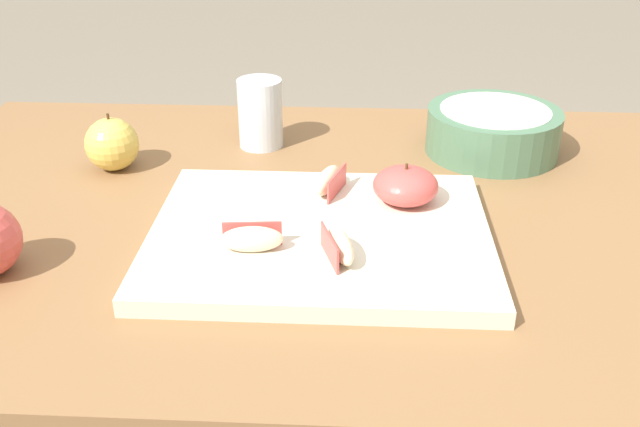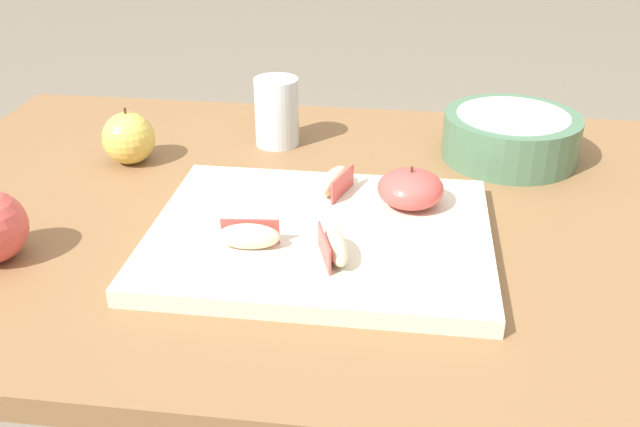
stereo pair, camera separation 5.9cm
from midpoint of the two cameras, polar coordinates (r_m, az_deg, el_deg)
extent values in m
cube|color=brown|center=(0.93, 2.14, -0.50)|extent=(1.31, 0.77, 0.03)
cube|color=brown|center=(1.53, -20.93, -6.02)|extent=(0.06, 0.06, 0.70)
cube|color=beige|center=(0.84, -2.00, -1.87)|extent=(0.40, 0.31, 0.02)
ellipsoid|color=#D14C47|center=(0.89, 4.96, 2.21)|extent=(0.08, 0.08, 0.05)
cylinder|color=#4C3319|center=(0.88, 5.03, 3.64)|extent=(0.00, 0.00, 0.01)
ellipsoid|color=beige|center=(0.77, -0.52, -2.62)|extent=(0.04, 0.07, 0.03)
cube|color=#D14C47|center=(0.77, -1.43, -2.74)|extent=(0.02, 0.06, 0.03)
ellipsoid|color=beige|center=(0.79, -7.58, -2.09)|extent=(0.07, 0.03, 0.03)
cube|color=#D14C47|center=(0.80, -7.52, -1.64)|extent=(0.07, 0.01, 0.03)
ellipsoid|color=beige|center=(0.92, -1.21, 2.64)|extent=(0.04, 0.07, 0.03)
cube|color=#D14C47|center=(0.92, -0.48, 2.52)|extent=(0.02, 0.06, 0.03)
sphere|color=#DBBC51|center=(1.08, -17.78, 5.26)|extent=(0.08, 0.08, 0.08)
cylinder|color=#4C3319|center=(1.06, -18.09, 7.26)|extent=(0.00, 0.00, 0.01)
cylinder|color=#4C7556|center=(1.11, 12.14, 6.40)|extent=(0.20, 0.20, 0.07)
cylinder|color=white|center=(1.11, 12.17, 6.69)|extent=(0.16, 0.16, 0.06)
cylinder|color=silver|center=(1.11, -6.32, 7.92)|extent=(0.07, 0.07, 0.10)
camera|label=1|loc=(0.03, -92.04, -1.09)|focal=40.14mm
camera|label=2|loc=(0.03, 87.96, 1.09)|focal=40.14mm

